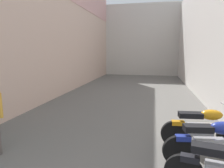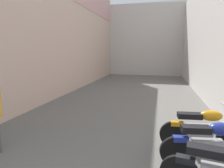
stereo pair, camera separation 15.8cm
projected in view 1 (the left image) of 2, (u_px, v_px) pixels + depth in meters
The scene contains 6 objects.
ground_plane at pixel (120, 109), 7.61m from camera, with size 34.69×34.69×0.00m, color #66635E.
building_left at pixel (56, 4), 9.52m from camera, with size 0.45×18.69×8.74m.
building_right at pixel (211, 29), 8.32m from camera, with size 0.45×18.69×6.20m.
building_far_end at pixel (142, 41), 19.01m from camera, with size 9.60×2.00×6.44m, color beige.
motorcycle_fourth at pixel (213, 142), 3.77m from camera, with size 1.84×0.58×1.04m.
motorcycle_fifth at pixel (203, 126), 4.54m from camera, with size 1.85×0.58×1.04m.
Camera 1 is at (1.23, 0.08, 2.19)m, focal length 31.87 mm.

